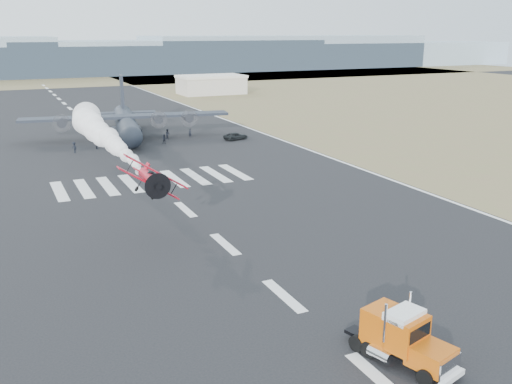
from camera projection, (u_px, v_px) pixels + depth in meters
ground at (380, 380)px, 32.94m from camera, size 500.00×500.00×0.00m
scrub_far at (37, 80)px, 233.63m from camera, size 500.00×80.00×0.00m
runway_markings at (135, 166)px, 85.29m from camera, size 60.00×260.00×0.01m
ridge_seg_d at (30, 61)px, 258.03m from camera, size 150.00×50.00×13.00m
ridge_seg_e at (169, 56)px, 284.11m from camera, size 150.00×50.00×15.00m
ridge_seg_f at (284, 52)px, 310.20m from camera, size 150.00×50.00×17.00m
ridge_seg_g at (382, 54)px, 337.10m from camera, size 150.00×50.00×13.00m
hangar_right at (211, 84)px, 181.65m from camera, size 20.50×12.50×5.90m
semi_truck at (402, 337)px, 34.35m from camera, size 4.21×7.79×3.43m
aerobatic_biplane at (150, 179)px, 53.15m from camera, size 5.74×6.03×5.03m
smoke_trail at (93, 126)px, 80.91m from camera, size 4.26×39.19×4.26m
transport_aircraft at (126, 123)px, 107.14m from camera, size 37.83×31.01×10.93m
support_vehicle at (236, 136)px, 105.59m from camera, size 5.02×3.18×1.29m
crew_a at (123, 139)px, 101.06m from camera, size 0.87×0.89×1.88m
crew_b at (168, 134)px, 106.00m from camera, size 0.81×1.04×1.88m
crew_c at (74, 147)px, 93.98m from camera, size 1.06×1.31×1.85m
crew_d at (98, 138)px, 102.59m from camera, size 0.90×1.10×1.67m
crew_e at (122, 143)px, 97.72m from camera, size 0.59×0.88×1.71m
crew_f at (97, 144)px, 97.27m from camera, size 0.81×1.57×1.62m
crew_g at (190, 133)px, 107.28m from camera, size 0.80×0.81×1.72m
crew_h at (164, 139)px, 101.66m from camera, size 0.93×0.70×1.71m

